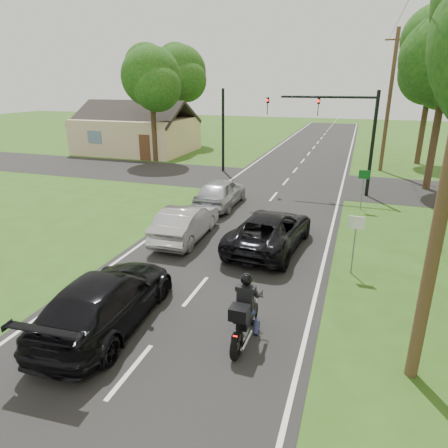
{
  "coord_description": "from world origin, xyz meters",
  "views": [
    {
      "loc": [
        4.52,
        -10.53,
        6.36
      ],
      "look_at": [
        -0.05,
        3.0,
        1.3
      ],
      "focal_mm": 32.0,
      "sensor_mm": 36.0,
      "label": 1
    }
  ],
  "objects_px": {
    "traffic_signal": "(341,124)",
    "dark_car_behind": "(106,300)",
    "silver_sedan": "(186,223)",
    "utility_pole_far": "(389,101)",
    "sign_green": "(364,180)",
    "motorcycle_rider": "(245,316)",
    "sign_white": "(356,231)",
    "silver_suv": "(221,192)",
    "dark_suv": "(270,230)"
  },
  "relations": [
    {
      "from": "silver_suv",
      "to": "dark_car_behind",
      "type": "relative_size",
      "value": 0.87
    },
    {
      "from": "traffic_signal",
      "to": "dark_car_behind",
      "type": "bearing_deg",
      "value": -106.63
    },
    {
      "from": "sign_white",
      "to": "dark_suv",
      "type": "bearing_deg",
      "value": 157.42
    },
    {
      "from": "traffic_signal",
      "to": "sign_white",
      "type": "bearing_deg",
      "value": -82.95
    },
    {
      "from": "dark_suv",
      "to": "sign_green",
      "type": "distance_m",
      "value": 7.54
    },
    {
      "from": "utility_pole_far",
      "to": "sign_white",
      "type": "relative_size",
      "value": 4.71
    },
    {
      "from": "dark_suv",
      "to": "traffic_signal",
      "type": "xyz_separation_m",
      "value": [
        1.88,
        9.67,
        3.38
      ]
    },
    {
      "from": "sign_green",
      "to": "dark_suv",
      "type": "bearing_deg",
      "value": -117.38
    },
    {
      "from": "silver_sedan",
      "to": "sign_white",
      "type": "bearing_deg",
      "value": 168.53
    },
    {
      "from": "utility_pole_far",
      "to": "silver_suv",
      "type": "bearing_deg",
      "value": -123.61
    },
    {
      "from": "traffic_signal",
      "to": "sign_green",
      "type": "relative_size",
      "value": 3.0
    },
    {
      "from": "dark_suv",
      "to": "utility_pole_far",
      "type": "bearing_deg",
      "value": -100.27
    },
    {
      "from": "motorcycle_rider",
      "to": "sign_green",
      "type": "relative_size",
      "value": 1.06
    },
    {
      "from": "motorcycle_rider",
      "to": "traffic_signal",
      "type": "height_order",
      "value": "traffic_signal"
    },
    {
      "from": "sign_green",
      "to": "motorcycle_rider",
      "type": "bearing_deg",
      "value": -101.7
    },
    {
      "from": "traffic_signal",
      "to": "sign_white",
      "type": "distance_m",
      "value": 11.39
    },
    {
      "from": "sign_white",
      "to": "motorcycle_rider",
      "type": "bearing_deg",
      "value": -116.48
    },
    {
      "from": "dark_car_behind",
      "to": "dark_suv",
      "type": "bearing_deg",
      "value": -118.04
    },
    {
      "from": "silver_sedan",
      "to": "silver_suv",
      "type": "distance_m",
      "value": 5.03
    },
    {
      "from": "silver_suv",
      "to": "sign_green",
      "type": "xyz_separation_m",
      "value": [
        7.23,
        1.82,
        0.8
      ]
    },
    {
      "from": "dark_suv",
      "to": "dark_car_behind",
      "type": "xyz_separation_m",
      "value": [
        -3.05,
        -6.83,
        0.02
      ]
    },
    {
      "from": "dark_suv",
      "to": "silver_sedan",
      "type": "xyz_separation_m",
      "value": [
        -3.62,
        -0.19,
        -0.01
      ]
    },
    {
      "from": "traffic_signal",
      "to": "sign_white",
      "type": "xyz_separation_m",
      "value": [
        1.36,
        -11.02,
        -2.54
      ]
    },
    {
      "from": "motorcycle_rider",
      "to": "silver_suv",
      "type": "bearing_deg",
      "value": 112.6
    },
    {
      "from": "dark_suv",
      "to": "silver_suv",
      "type": "xyz_separation_m",
      "value": [
        -3.79,
        4.83,
        0.03
      ]
    },
    {
      "from": "silver_sedan",
      "to": "silver_suv",
      "type": "xyz_separation_m",
      "value": [
        -0.17,
        5.03,
        0.05
      ]
    },
    {
      "from": "utility_pole_far",
      "to": "sign_green",
      "type": "bearing_deg",
      "value": -96.73
    },
    {
      "from": "dark_car_behind",
      "to": "traffic_signal",
      "type": "distance_m",
      "value": 17.54
    },
    {
      "from": "utility_pole_far",
      "to": "dark_car_behind",
      "type": "bearing_deg",
      "value": -107.64
    },
    {
      "from": "dark_car_behind",
      "to": "traffic_signal",
      "type": "bearing_deg",
      "value": -110.64
    },
    {
      "from": "motorcycle_rider",
      "to": "sign_white",
      "type": "xyz_separation_m",
      "value": [
        2.49,
        5.01,
        0.84
      ]
    },
    {
      "from": "dark_suv",
      "to": "sign_green",
      "type": "relative_size",
      "value": 2.54
    },
    {
      "from": "silver_suv",
      "to": "sign_white",
      "type": "height_order",
      "value": "sign_white"
    },
    {
      "from": "motorcycle_rider",
      "to": "silver_sedan",
      "type": "height_order",
      "value": "motorcycle_rider"
    },
    {
      "from": "motorcycle_rider",
      "to": "dark_car_behind",
      "type": "relative_size",
      "value": 0.42
    },
    {
      "from": "dark_suv",
      "to": "dark_car_behind",
      "type": "relative_size",
      "value": 1.02
    },
    {
      "from": "motorcycle_rider",
      "to": "sign_white",
      "type": "distance_m",
      "value": 5.65
    },
    {
      "from": "silver_sedan",
      "to": "dark_car_behind",
      "type": "xyz_separation_m",
      "value": [
        0.57,
        -6.63,
        0.03
      ]
    },
    {
      "from": "silver_suv",
      "to": "silver_sedan",
      "type": "bearing_deg",
      "value": 91.31
    },
    {
      "from": "motorcycle_rider",
      "to": "dark_car_behind",
      "type": "bearing_deg",
      "value": -172.35
    },
    {
      "from": "dark_car_behind",
      "to": "utility_pole_far",
      "type": "bearing_deg",
      "value": -111.65
    },
    {
      "from": "sign_white",
      "to": "sign_green",
      "type": "xyz_separation_m",
      "value": [
        0.2,
        8.0,
        0.0
      ]
    },
    {
      "from": "utility_pole_far",
      "to": "silver_sedan",
      "type": "bearing_deg",
      "value": -115.09
    },
    {
      "from": "traffic_signal",
      "to": "sign_green",
      "type": "xyz_separation_m",
      "value": [
        1.56,
        -3.02,
        -2.54
      ]
    },
    {
      "from": "sign_white",
      "to": "traffic_signal",
      "type": "bearing_deg",
      "value": 97.05
    },
    {
      "from": "motorcycle_rider",
      "to": "traffic_signal",
      "type": "xyz_separation_m",
      "value": [
        1.13,
        16.02,
        3.38
      ]
    },
    {
      "from": "sign_white",
      "to": "dark_car_behind",
      "type": "bearing_deg",
      "value": -138.94
    },
    {
      "from": "sign_white",
      "to": "sign_green",
      "type": "height_order",
      "value": "same"
    },
    {
      "from": "silver_sedan",
      "to": "sign_green",
      "type": "height_order",
      "value": "sign_green"
    },
    {
      "from": "silver_sedan",
      "to": "utility_pole_far",
      "type": "relative_size",
      "value": 0.45
    }
  ]
}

